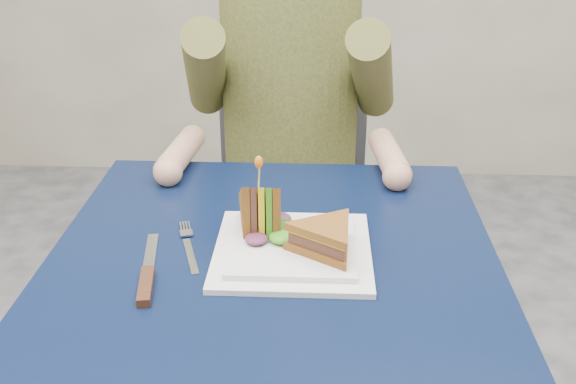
{
  "coord_description": "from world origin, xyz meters",
  "views": [
    {
      "loc": [
        0.07,
        -0.98,
        1.31
      ],
      "look_at": [
        0.02,
        0.04,
        0.82
      ],
      "focal_mm": 42.0,
      "sensor_mm": 36.0,
      "label": 1
    }
  ],
  "objects_px": {
    "table": "(274,289)",
    "fork": "(189,248)",
    "chair": "(292,174)",
    "plate": "(293,249)",
    "diner": "(290,52)",
    "sandwich_flat": "(326,238)",
    "sandwich_upright": "(260,212)",
    "knife": "(147,280)"
  },
  "relations": [
    {
      "from": "chair",
      "to": "fork",
      "type": "height_order",
      "value": "chair"
    },
    {
      "from": "diner",
      "to": "plate",
      "type": "bearing_deg",
      "value": -87.07
    },
    {
      "from": "plate",
      "to": "fork",
      "type": "height_order",
      "value": "plate"
    },
    {
      "from": "table",
      "to": "fork",
      "type": "relative_size",
      "value": 4.26
    },
    {
      "from": "plate",
      "to": "table",
      "type": "bearing_deg",
      "value": 163.22
    },
    {
      "from": "table",
      "to": "knife",
      "type": "xyz_separation_m",
      "value": [
        -0.19,
        -0.11,
        0.09
      ]
    },
    {
      "from": "diner",
      "to": "sandwich_flat",
      "type": "bearing_deg",
      "value": -82.49
    },
    {
      "from": "table",
      "to": "sandwich_upright",
      "type": "height_order",
      "value": "sandwich_upright"
    },
    {
      "from": "sandwich_flat",
      "to": "knife",
      "type": "bearing_deg",
      "value": -164.89
    },
    {
      "from": "table",
      "to": "sandwich_flat",
      "type": "height_order",
      "value": "sandwich_flat"
    },
    {
      "from": "fork",
      "to": "knife",
      "type": "bearing_deg",
      "value": -113.92
    },
    {
      "from": "table",
      "to": "plate",
      "type": "xyz_separation_m",
      "value": [
        0.03,
        -0.01,
        0.09
      ]
    },
    {
      "from": "table",
      "to": "chair",
      "type": "bearing_deg",
      "value": 90.0
    },
    {
      "from": "sandwich_upright",
      "to": "diner",
      "type": "bearing_deg",
      "value": 87.59
    },
    {
      "from": "diner",
      "to": "chair",
      "type": "bearing_deg",
      "value": 90.0
    },
    {
      "from": "chair",
      "to": "sandwich_flat",
      "type": "bearing_deg",
      "value": -83.57
    },
    {
      "from": "table",
      "to": "sandwich_upright",
      "type": "distance_m",
      "value": 0.14
    },
    {
      "from": "knife",
      "to": "plate",
      "type": "bearing_deg",
      "value": 24.18
    },
    {
      "from": "table",
      "to": "knife",
      "type": "relative_size",
      "value": 3.39
    },
    {
      "from": "table",
      "to": "diner",
      "type": "distance_m",
      "value": 0.68
    },
    {
      "from": "diner",
      "to": "sandwich_upright",
      "type": "bearing_deg",
      "value": -92.41
    },
    {
      "from": "table",
      "to": "knife",
      "type": "distance_m",
      "value": 0.24
    },
    {
      "from": "diner",
      "to": "fork",
      "type": "height_order",
      "value": "diner"
    },
    {
      "from": "table",
      "to": "fork",
      "type": "height_order",
      "value": "fork"
    },
    {
      "from": "plate",
      "to": "sandwich_upright",
      "type": "height_order",
      "value": "sandwich_upright"
    },
    {
      "from": "knife",
      "to": "table",
      "type": "bearing_deg",
      "value": 30.07
    },
    {
      "from": "chair",
      "to": "sandwich_flat",
      "type": "height_order",
      "value": "chair"
    },
    {
      "from": "diner",
      "to": "fork",
      "type": "relative_size",
      "value": 4.23
    },
    {
      "from": "sandwich_flat",
      "to": "fork",
      "type": "height_order",
      "value": "sandwich_flat"
    },
    {
      "from": "diner",
      "to": "knife",
      "type": "relative_size",
      "value": 3.37
    },
    {
      "from": "chair",
      "to": "plate",
      "type": "xyz_separation_m",
      "value": [
        0.03,
        -0.75,
        0.2
      ]
    },
    {
      "from": "table",
      "to": "diner",
      "type": "relative_size",
      "value": 1.01
    },
    {
      "from": "fork",
      "to": "chair",
      "type": "bearing_deg",
      "value": 79.19
    },
    {
      "from": "plate",
      "to": "knife",
      "type": "height_order",
      "value": "plate"
    },
    {
      "from": "sandwich_flat",
      "to": "fork",
      "type": "bearing_deg",
      "value": 172.39
    },
    {
      "from": "chair",
      "to": "diner",
      "type": "height_order",
      "value": "diner"
    },
    {
      "from": "chair",
      "to": "sandwich_upright",
      "type": "height_order",
      "value": "chair"
    },
    {
      "from": "table",
      "to": "fork",
      "type": "xyz_separation_m",
      "value": [
        -0.14,
        -0.0,
        0.08
      ]
    },
    {
      "from": "table",
      "to": "diner",
      "type": "bearing_deg",
      "value": 90.0
    },
    {
      "from": "plate",
      "to": "sandwich_flat",
      "type": "height_order",
      "value": "sandwich_flat"
    },
    {
      "from": "diner",
      "to": "sandwich_flat",
      "type": "distance_m",
      "value": 0.69
    },
    {
      "from": "sandwich_upright",
      "to": "sandwich_flat",
      "type": "bearing_deg",
      "value": -31.77
    }
  ]
}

